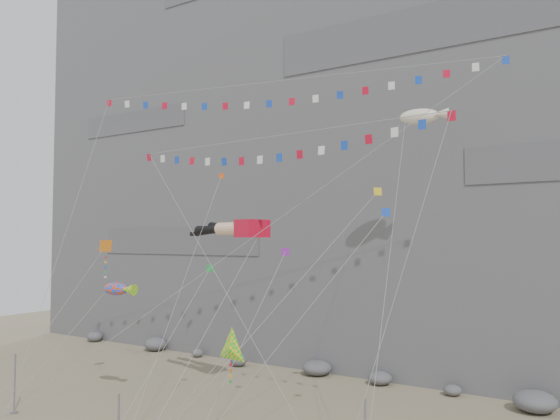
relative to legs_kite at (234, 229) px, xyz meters
name	(u,v)px	position (x,y,z in m)	size (l,w,h in m)	color
cliff	(378,128)	(1.24, 25.76, 12.05)	(80.00, 28.00, 50.00)	slate
talus_boulders	(317,368)	(1.24, 10.76, -12.35)	(60.00, 3.00, 1.20)	slate
anchor_pole_left	(15,383)	(-11.68, -9.96, -10.90)	(0.12, 0.12, 4.10)	gray
legs_kite	(234,229)	(0.00, 0.00, 0.00)	(8.96, 16.85, 19.63)	red
flag_banner_upper	(280,81)	(3.23, 1.37, 11.14)	(30.86, 15.18, 30.72)	red
flag_banner_lower	(269,137)	(5.11, -2.92, 6.01)	(24.44, 6.86, 21.57)	red
harlequin_kite	(105,246)	(-9.91, -3.71, -1.34)	(5.17, 7.50, 13.92)	#FA331B
fish_windsock	(116,289)	(-7.20, -4.96, -4.47)	(6.13, 7.21, 11.40)	#E13E0B
delta_kite	(230,349)	(7.52, -10.25, -6.42)	(5.96, 3.44, 8.66)	yellow
blimp_windsock	(420,117)	(12.27, 6.49, 8.28)	(4.12, 16.21, 26.09)	#F0E3C5
small_kite_a	(219,182)	(-3.52, 2.60, 4.01)	(4.72, 14.65, 22.80)	#DF5012
small_kite_b	(284,255)	(6.37, -3.10, -1.76)	(2.16, 8.34, 13.81)	purple
small_kite_c	(208,271)	(0.09, -3.08, -3.01)	(1.08, 10.12, 13.84)	green
small_kite_d	(374,196)	(10.90, 0.93, 2.12)	(9.10, 14.00, 21.97)	gold
small_kite_e	(382,218)	(13.40, -4.09, 0.44)	(9.36, 7.92, 17.79)	#1540BC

